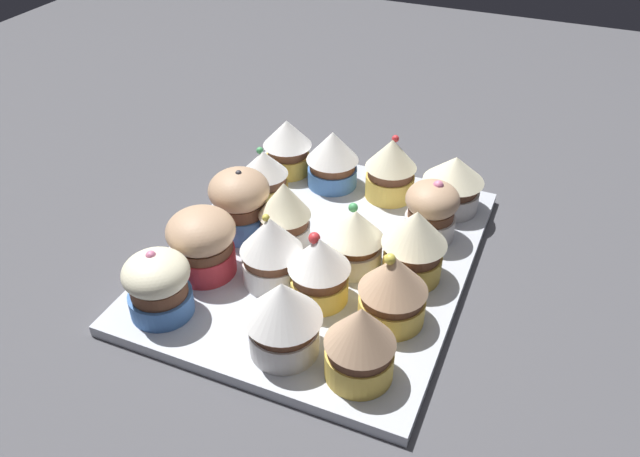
{
  "coord_description": "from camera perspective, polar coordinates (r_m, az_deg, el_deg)",
  "views": [
    {
      "loc": [
        47.26,
        20.15,
        42.01
      ],
      "look_at": [
        0.0,
        0.0,
        4.2
      ],
      "focal_mm": 35.32,
      "sensor_mm": 36.0,
      "label": 1
    }
  ],
  "objects": [
    {
      "name": "cupcake_16",
      "position": [
        0.51,
        3.65,
        -10.25
      ],
      "size": [
        5.86,
        5.86,
        7.46
      ],
      "color": "#EFC651",
      "rests_on": "baking_tray"
    },
    {
      "name": "cupcake_8",
      "position": [
        0.73,
        6.44,
        5.49
      ],
      "size": [
        5.9,
        5.9,
        7.69
      ],
      "color": "#EFC651",
      "rests_on": "baking_tray"
    },
    {
      "name": "cupcake_10",
      "position": [
        0.58,
        -0.07,
        -3.58
      ],
      "size": [
        5.86,
        5.86,
        7.42
      ],
      "color": "#EFC651",
      "rests_on": "baking_tray"
    },
    {
      "name": "cupcake_9",
      "position": [
        0.62,
        3.19,
        -0.88
      ],
      "size": [
        5.76,
        5.76,
        6.98
      ],
      "color": "white",
      "rests_on": "baking_tray"
    },
    {
      "name": "cupcake_11",
      "position": [
        0.53,
        -3.37,
        -7.92
      ],
      "size": [
        6.7,
        6.7,
        7.57
      ],
      "color": "white",
      "rests_on": "baking_tray"
    },
    {
      "name": "cupcake_4",
      "position": [
        0.59,
        -14.47,
        -4.91
      ],
      "size": [
        6.08,
        6.08,
        6.75
      ],
      "color": "#477AC6",
      "rests_on": "baking_tray"
    },
    {
      "name": "baking_tray",
      "position": [
        0.66,
        0.0,
        -2.52
      ],
      "size": [
        36.5,
        29.92,
        1.2
      ],
      "color": "silver",
      "rests_on": "ground_plane"
    },
    {
      "name": "cupcake_14",
      "position": [
        0.61,
        8.54,
        -1.32
      ],
      "size": [
        6.34,
        6.34,
        7.75
      ],
      "color": "#EFC651",
      "rests_on": "baking_tray"
    },
    {
      "name": "cupcake_15",
      "position": [
        0.56,
        6.64,
        -5.43
      ],
      "size": [
        6.25,
        6.25,
        7.46
      ],
      "color": "#EFC651",
      "rests_on": "baking_tray"
    },
    {
      "name": "cupcake_1",
      "position": [
        0.72,
        -5.05,
        4.79
      ],
      "size": [
        5.41,
        5.41,
        6.65
      ],
      "color": "#EFC651",
      "rests_on": "baking_tray"
    },
    {
      "name": "cupcake_7",
      "position": [
        0.6,
        -4.43,
        -1.89
      ],
      "size": [
        6.07,
        6.07,
        7.65
      ],
      "color": "white",
      "rests_on": "baking_tray"
    },
    {
      "name": "cupcake_6",
      "position": [
        0.65,
        -3.16,
        1.47
      ],
      "size": [
        5.45,
        5.45,
        7.47
      ],
      "color": "white",
      "rests_on": "baking_tray"
    },
    {
      "name": "cupcake_13",
      "position": [
        0.67,
        10.05,
        1.67
      ],
      "size": [
        5.65,
        5.65,
        6.88
      ],
      "color": "white",
      "rests_on": "baking_tray"
    },
    {
      "name": "cupcake_5",
      "position": [
        0.75,
        1.14,
        6.4
      ],
      "size": [
        6.2,
        6.2,
        7.02
      ],
      "color": "#477AC6",
      "rests_on": "baking_tray"
    },
    {
      "name": "ground_plane",
      "position": [
        0.67,
        0.0,
        -3.91
      ],
      "size": [
        180.0,
        180.0,
        3.0
      ],
      "primitive_type": "cube",
      "color": "#4C4C51"
    },
    {
      "name": "cupcake_3",
      "position": [
        0.62,
        -10.62,
        -1.18
      ],
      "size": [
        6.74,
        6.74,
        6.98
      ],
      "color": "#D1333D",
      "rests_on": "baking_tray"
    },
    {
      "name": "cupcake_2",
      "position": [
        0.67,
        -7.35,
        2.34
      ],
      "size": [
        6.44,
        6.44,
        7.7
      ],
      "color": "#477AC6",
      "rests_on": "baking_tray"
    },
    {
      "name": "cupcake_0",
      "position": [
        0.77,
        -2.97,
        7.56
      ],
      "size": [
        5.95,
        5.95,
        6.99
      ],
      "color": "#EFC651",
      "rests_on": "baking_tray"
    },
    {
      "name": "cupcake_12",
      "position": [
        0.72,
        11.98,
        4.17
      ],
      "size": [
        6.81,
        6.81,
        6.63
      ],
      "color": "white",
      "rests_on": "baking_tray"
    }
  ]
}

